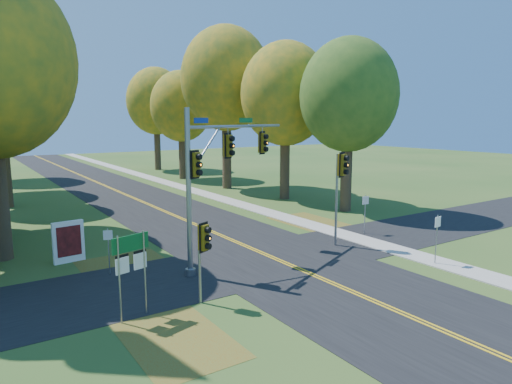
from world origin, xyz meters
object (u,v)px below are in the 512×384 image
traffic_mast (217,166)px  east_signal_pole (341,175)px  info_kiosk (68,242)px  route_sign_cluster (131,259)px

traffic_mast → east_signal_pole: (6.98, -0.94, -0.83)m
info_kiosk → east_signal_pole: bearing=-27.5°
traffic_mast → route_sign_cluster: 7.02m
east_signal_pole → route_sign_cluster: east_signal_pole is taller
east_signal_pole → traffic_mast: bearing=152.4°
east_signal_pole → route_sign_cluster: (-12.37, -2.74, -1.74)m
route_sign_cluster → info_kiosk: bearing=78.0°
east_signal_pole → info_kiosk: size_ratio=2.53×
traffic_mast → route_sign_cluster: bearing=-170.0°
east_signal_pole → info_kiosk: bearing=138.3°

